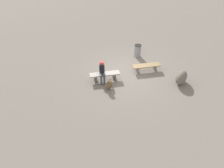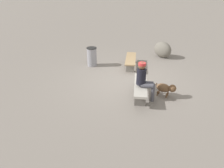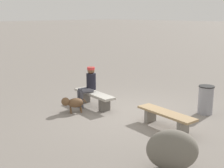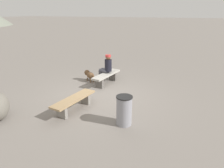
% 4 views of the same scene
% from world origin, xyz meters
% --- Properties ---
extents(ground, '(210.00, 210.00, 0.06)m').
position_xyz_m(ground, '(0.00, 0.00, -0.03)').
color(ground, gray).
extents(bench_left, '(1.74, 0.66, 0.42)m').
position_xyz_m(bench_left, '(-1.39, 0.25, 0.31)').
color(bench_left, gray).
rests_on(bench_left, ground).
extents(bench_right, '(1.75, 0.63, 0.46)m').
position_xyz_m(bench_right, '(1.27, 0.33, 0.32)').
color(bench_right, '#605B56').
rests_on(bench_right, ground).
extents(seated_person, '(0.39, 0.61, 1.26)m').
position_xyz_m(seated_person, '(1.44, 0.40, 0.73)').
color(seated_person, black).
rests_on(seated_person, ground).
extents(dog, '(0.52, 0.67, 0.48)m').
position_xyz_m(dog, '(1.28, 1.17, 0.31)').
color(dog, brown).
rests_on(dog, ground).
extents(trash_bin, '(0.45, 0.45, 0.84)m').
position_xyz_m(trash_bin, '(-1.57, -1.48, 0.42)').
color(trash_bin, gray).
rests_on(trash_bin, ground).
extents(boulder, '(1.11, 1.04, 0.79)m').
position_xyz_m(boulder, '(-2.70, 1.97, 0.40)').
color(boulder, '#6B665B').
rests_on(boulder, ground).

